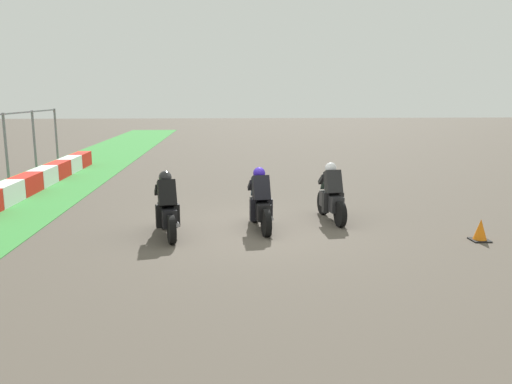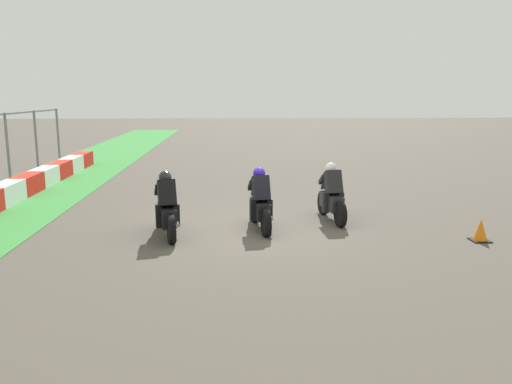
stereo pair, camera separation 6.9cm
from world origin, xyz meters
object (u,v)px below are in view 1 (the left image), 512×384
Objects in this scene: rider_lane_a at (332,197)px; traffic_cone at (480,231)px; rider_lane_c at (167,209)px; rider_lane_b at (260,204)px.

rider_lane_a is 4.09× the size of traffic_cone.
rider_lane_b is at bearing -91.43° from rider_lane_c.
rider_lane_b reaches higher than traffic_cone.
rider_lane_a is 1.00× the size of rider_lane_b.
rider_lane_a is at bearing -86.86° from rider_lane_c.
rider_lane_b and rider_lane_c have the same top height.
rider_lane_b is 2.25m from rider_lane_c.
rider_lane_a is at bearing 54.61° from traffic_cone.
rider_lane_a is at bearing -75.92° from rider_lane_b.
rider_lane_a and rider_lane_c have the same top height.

